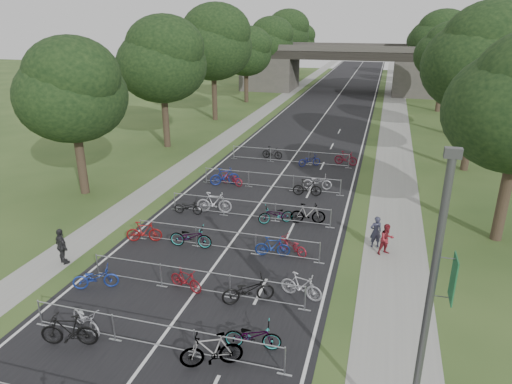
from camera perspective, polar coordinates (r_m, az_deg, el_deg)
road at (r=59.11m, az=9.10°, el=10.23°), size 11.00×140.00×0.01m
sidewalk_right at (r=58.72m, az=16.96°, el=9.53°), size 3.00×140.00×0.01m
sidewalk_left at (r=60.45m, az=1.92°, el=10.71°), size 2.00×140.00×0.01m
lane_markings at (r=59.11m, az=9.10°, el=10.23°), size 0.12×140.00×0.00m
overpass_bridge at (r=73.41m, az=10.82°, el=14.95°), size 31.00×8.00×7.05m
lamppost at (r=11.73m, az=20.85°, el=-13.67°), size 0.61×0.65×8.21m
tree_left_0 at (r=30.19m, az=-22.02°, el=11.45°), size 6.72×6.72×10.25m
tree_left_1 at (r=40.21m, az=-11.63°, el=15.67°), size 7.56×7.56×11.53m
tree_right_1 at (r=36.30m, az=26.62°, el=14.40°), size 8.18×8.18×12.47m
tree_left_2 at (r=51.11m, az=-5.33°, el=17.93°), size 8.40×8.40×12.81m
tree_right_2 at (r=48.30m, az=23.93°, el=13.55°), size 6.16×6.16×9.39m
tree_left_3 at (r=62.54m, az=-1.18°, el=17.05°), size 6.72×6.72×10.25m
tree_right_3 at (r=60.10m, az=22.71°, el=15.78°), size 7.17×7.17×10.93m
tree_left_4 at (r=74.03m, az=1.68°, el=18.27°), size 7.56×7.56×11.53m
tree_right_4 at (r=71.98m, az=21.88°, el=17.27°), size 8.18×8.18×12.47m
tree_left_5 at (r=85.67m, az=3.79°, el=19.13°), size 8.40×8.40×12.81m
tree_right_5 at (r=84.02m, az=21.01°, el=16.35°), size 6.16×6.16×9.39m
tree_left_6 at (r=97.48m, az=5.35°, el=18.34°), size 6.72×6.72×10.25m
tree_right_6 at (r=95.94m, az=20.59°, el=17.40°), size 7.17×7.17×10.93m
barrier_row_1 at (r=16.68m, az=-12.73°, el=-17.08°), size 9.70×0.08×1.10m
barrier_row_2 at (r=19.31m, az=-7.66°, el=-10.95°), size 9.70×0.08×1.10m
barrier_row_3 at (r=22.38m, az=-3.83°, el=-6.06°), size 9.70×0.08×1.10m
barrier_row_4 at (r=25.82m, az=-0.87°, el=-2.20°), size 9.70×0.08×1.10m
barrier_row_5 at (r=30.32m, az=1.85°, el=1.36°), size 9.70×0.08×1.10m
barrier_row_6 at (r=35.89m, az=4.20°, el=4.44°), size 9.70×0.08×1.10m
bike_4 at (r=17.64m, az=-22.34°, el=-15.71°), size 2.10×1.04×1.22m
bike_5 at (r=18.23m, az=-20.49°, el=-14.69°), size 1.85×1.29×0.92m
bike_6 at (r=15.68m, az=-5.59°, el=-19.09°), size 2.13×1.40×1.24m
bike_7 at (r=16.33m, az=-0.40°, el=-17.53°), size 2.06×1.00×1.04m
bike_8 at (r=20.57m, az=-19.42°, el=-10.09°), size 1.98×1.38×0.99m
bike_9 at (r=19.52m, az=-8.77°, el=-10.80°), size 1.72×0.93×0.99m
bike_10 at (r=18.53m, az=-1.00°, el=-12.18°), size 2.23×1.68×1.12m
bike_11 at (r=18.90m, az=5.68°, el=-11.61°), size 1.89×0.94×1.09m
bike_12 at (r=23.88m, az=-13.82°, el=-4.85°), size 1.90×1.01×1.10m
bike_13 at (r=22.87m, az=-8.16°, el=-5.57°), size 2.20×0.93×1.12m
bike_14 at (r=21.85m, az=2.09°, el=-6.84°), size 1.75×0.75×1.02m
bike_15 at (r=22.13m, az=4.57°, el=-6.72°), size 1.77×1.29×0.89m
bike_16 at (r=26.70m, az=-8.47°, el=-1.88°), size 1.72×0.72×0.88m
bike_17 at (r=26.67m, az=-5.25°, el=-1.33°), size 2.15×0.90×1.25m
bike_18 at (r=25.23m, az=2.51°, el=-2.86°), size 2.07×1.53×1.04m
bike_19 at (r=25.35m, az=6.51°, el=-2.71°), size 2.01×0.94×1.16m
bike_20 at (r=31.11m, az=-3.95°, el=1.95°), size 2.02×1.49×1.20m
bike_21 at (r=31.06m, az=-3.06°, el=1.69°), size 1.92×1.21×0.95m
bike_22 at (r=29.28m, az=6.43°, el=0.54°), size 1.89×0.73×1.11m
bike_23 at (r=30.54m, az=7.67°, el=1.25°), size 1.98×0.88×1.01m
bike_25 at (r=37.00m, az=2.05°, el=4.94°), size 1.74×0.66×1.02m
bike_26 at (r=35.30m, az=6.69°, el=3.94°), size 1.83×1.49×0.94m
bike_27 at (r=36.02m, az=11.17°, el=4.15°), size 1.88×0.82×1.09m
pedestrian_a at (r=23.32m, az=14.74°, el=-4.85°), size 0.70×0.60×1.64m
pedestrian_b at (r=22.77m, az=16.01°, el=-5.74°), size 0.96×0.91×1.56m
pedestrian_c at (r=22.86m, az=-23.11°, el=-6.29°), size 1.11×0.86×1.75m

